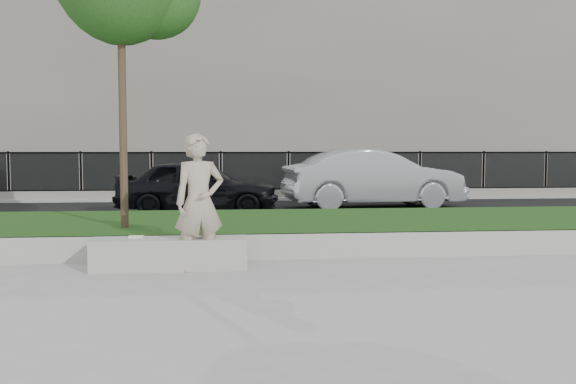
{
  "coord_description": "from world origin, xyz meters",
  "views": [
    {
      "loc": [
        -0.52,
        -8.79,
        1.74
      ],
      "look_at": [
        0.49,
        1.2,
        1.04
      ],
      "focal_mm": 40.0,
      "sensor_mm": 36.0,
      "label": 1
    }
  ],
  "objects": [
    {
      "name": "iron_fence",
      "position": [
        0.0,
        12.0,
        0.54
      ],
      "size": [
        32.0,
        0.3,
        1.5
      ],
      "color": "slate",
      "rests_on": "far_pavement"
    },
    {
      "name": "man",
      "position": [
        -0.86,
        0.25,
        0.96
      ],
      "size": [
        0.81,
        0.65,
        1.93
      ],
      "primitive_type": "imported",
      "rotation": [
        0.0,
        0.0,
        0.31
      ],
      "color": "tan",
      "rests_on": "ground"
    },
    {
      "name": "book",
      "position": [
        -1.77,
        0.51,
        0.46
      ],
      "size": [
        0.21,
        0.16,
        0.02
      ],
      "primitive_type": "cube",
      "rotation": [
        0.0,
        0.0,
        0.05
      ],
      "color": "#EBE7CB",
      "rests_on": "stone_bench"
    },
    {
      "name": "grass_bank",
      "position": [
        0.0,
        3.0,
        0.2
      ],
      "size": [
        34.0,
        4.0,
        0.4
      ],
      "primitive_type": "cube",
      "color": "black",
      "rests_on": "ground"
    },
    {
      "name": "grass_kerb",
      "position": [
        0.0,
        1.04,
        0.2
      ],
      "size": [
        34.0,
        0.08,
        0.4
      ],
      "primitive_type": "cube",
      "color": "gray",
      "rests_on": "ground"
    },
    {
      "name": "car_dark",
      "position": [
        -1.17,
        7.72,
        0.74
      ],
      "size": [
        4.26,
        2.08,
        1.4
      ],
      "primitive_type": "imported",
      "rotation": [
        0.0,
        0.0,
        1.46
      ],
      "color": "black",
      "rests_on": "street"
    },
    {
      "name": "stone_bench",
      "position": [
        -1.29,
        0.4,
        0.22
      ],
      "size": [
        2.19,
        0.55,
        0.45
      ],
      "primitive_type": "cube",
      "color": "gray",
      "rests_on": "ground"
    },
    {
      "name": "far_pavement",
      "position": [
        0.0,
        13.0,
        0.06
      ],
      "size": [
        34.0,
        3.0,
        0.12
      ],
      "primitive_type": "cube",
      "color": "gray",
      "rests_on": "ground"
    },
    {
      "name": "building_facade",
      "position": [
        0.0,
        20.0,
        5.0
      ],
      "size": [
        34.0,
        10.0,
        10.0
      ],
      "primitive_type": "cube",
      "color": "slate",
      "rests_on": "ground"
    },
    {
      "name": "ground",
      "position": [
        0.0,
        0.0,
        0.0
      ],
      "size": [
        90.0,
        90.0,
        0.0
      ],
      "primitive_type": "plane",
      "color": "gray",
      "rests_on": "ground"
    },
    {
      "name": "car_silver",
      "position": [
        3.67,
        8.86,
        0.86
      ],
      "size": [
        5.14,
        2.28,
        1.64
      ],
      "primitive_type": "imported",
      "rotation": [
        0.0,
        0.0,
        1.68
      ],
      "color": "#9DA1A6",
      "rests_on": "street"
    },
    {
      "name": "street",
      "position": [
        0.0,
        8.5,
        0.02
      ],
      "size": [
        34.0,
        7.0,
        0.04
      ],
      "primitive_type": "cube",
      "color": "black",
      "rests_on": "ground"
    }
  ]
}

